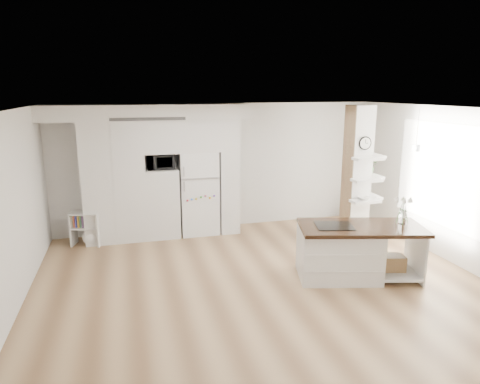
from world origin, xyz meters
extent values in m
cube|color=tan|center=(0.00, 0.00, 0.00)|extent=(7.00, 6.00, 0.01)
cube|color=white|center=(0.00, 0.00, 2.70)|extent=(7.00, 6.00, 0.04)
cube|color=silver|center=(0.00, 3.00, 1.35)|extent=(7.00, 0.04, 2.70)
cube|color=silver|center=(0.00, -3.00, 1.35)|extent=(7.00, 0.04, 2.70)
cube|color=silver|center=(-3.50, 0.00, 1.35)|extent=(0.04, 6.00, 2.70)
cube|color=silver|center=(3.50, 0.00, 1.35)|extent=(0.04, 6.00, 2.70)
cube|color=silver|center=(-2.20, 2.67, 1.20)|extent=(1.20, 0.65, 2.40)
cube|color=silver|center=(-1.27, 2.67, 0.71)|extent=(0.65, 0.65, 1.42)
cube|color=silver|center=(-1.27, 2.67, 2.08)|extent=(0.65, 0.65, 0.65)
cube|color=silver|center=(-0.53, 2.67, 2.08)|extent=(0.85, 0.65, 0.65)
cube|color=silver|center=(0.10, 2.67, 1.20)|extent=(0.40, 0.65, 2.40)
cube|color=silver|center=(-1.50, 2.65, 2.55)|extent=(4.00, 0.70, 0.30)
cube|color=#262626|center=(-1.50, 2.31, 2.44)|extent=(1.40, 0.04, 0.06)
cube|color=white|center=(-0.53, 2.68, 0.88)|extent=(0.78, 0.66, 1.75)
cube|color=#B2B2B7|center=(-0.53, 2.34, 1.24)|extent=(0.78, 0.01, 0.03)
cube|color=silver|center=(2.30, 1.20, 1.35)|extent=(0.40, 0.40, 2.70)
cube|color=tan|center=(2.09, 1.20, 1.35)|extent=(0.02, 0.40, 2.70)
cube|color=tan|center=(2.30, 1.41, 1.35)|extent=(0.40, 0.02, 2.70)
cylinder|color=black|center=(2.30, 0.99, 2.02)|extent=(0.25, 0.03, 0.25)
cylinder|color=white|center=(2.30, 0.98, 2.02)|extent=(0.21, 0.01, 0.21)
plane|color=white|center=(3.48, 0.30, 1.50)|extent=(0.00, 2.40, 2.40)
cylinder|color=white|center=(1.70, 0.15, 2.12)|extent=(0.12, 0.12, 0.10)
cube|color=silver|center=(1.27, -0.13, 0.41)|extent=(1.42, 1.11, 0.81)
cube|color=silver|center=(2.16, -0.36, 0.11)|extent=(0.86, 0.97, 0.04)
cube|color=silver|center=(2.48, -0.44, 0.41)|extent=(0.24, 0.80, 0.81)
cube|color=black|center=(1.60, -0.22, 0.84)|extent=(2.10, 1.38, 0.06)
cube|color=black|center=(1.18, -0.11, 0.88)|extent=(0.68, 0.61, 0.01)
cube|color=#947047|center=(2.11, -0.35, 0.25)|extent=(0.45, 0.38, 0.24)
cylinder|color=white|center=(2.28, -0.29, 0.98)|extent=(0.12, 0.12, 0.22)
cube|color=silver|center=(-3.03, 2.58, 0.33)|extent=(0.12, 0.32, 0.66)
cube|color=silver|center=(-2.52, 2.42, 0.33)|extent=(0.12, 0.32, 0.66)
cube|color=silver|center=(-2.78, 2.50, 0.65)|extent=(0.63, 0.47, 0.03)
cube|color=silver|center=(-2.78, 2.50, 0.36)|extent=(0.60, 0.46, 0.03)
sphere|color=white|center=(-2.70, 2.48, 0.16)|extent=(0.32, 0.32, 0.32)
imported|color=#32722D|center=(2.29, 1.38, 0.22)|extent=(0.28, 0.25, 0.44)
imported|color=#32722D|center=(3.00, 2.50, 0.24)|extent=(0.27, 0.27, 0.47)
imported|color=#2D2D2D|center=(-1.27, 2.62, 1.57)|extent=(0.54, 0.37, 0.30)
imported|color=#32722D|center=(2.63, 1.30, 1.52)|extent=(0.27, 0.23, 0.30)
imported|color=white|center=(2.30, 0.90, 1.00)|extent=(0.22, 0.22, 0.05)
camera|label=1|loc=(-1.95, -5.95, 2.98)|focal=32.00mm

